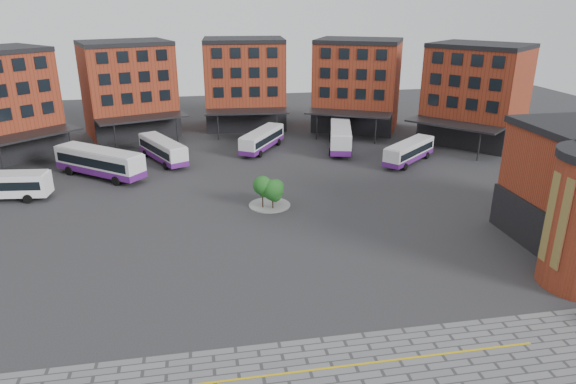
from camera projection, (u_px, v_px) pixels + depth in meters
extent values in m
plane|color=#28282B|center=(267.00, 260.00, 43.05)|extent=(160.00, 160.00, 0.00)
cube|color=gold|center=(333.00, 367.00, 30.48)|extent=(26.00, 0.15, 0.02)
cube|color=black|center=(22.00, 147.00, 68.33)|extent=(10.00, 9.07, 4.00)
cube|color=black|center=(13.00, 93.00, 65.67)|extent=(8.60, 7.77, 8.00)
cube|color=black|center=(28.00, 136.00, 66.28)|extent=(12.61, 11.97, 0.25)
cylinder|color=black|center=(2.00, 161.00, 62.59)|extent=(0.20, 0.20, 4.00)
cylinder|color=black|center=(71.00, 145.00, 69.32)|extent=(0.20, 0.20, 4.00)
cube|color=maroon|center=(129.00, 91.00, 80.79)|extent=(15.55, 13.69, 14.00)
cube|color=black|center=(140.00, 128.00, 78.59)|extent=(12.45, 4.71, 4.00)
cube|color=black|center=(124.00, 43.00, 78.21)|extent=(15.65, 13.97, 0.60)
cube|color=black|center=(135.00, 81.00, 75.89)|extent=(10.87, 3.87, 8.00)
cube|color=black|center=(142.00, 118.00, 75.97)|extent=(13.72, 8.39, 0.25)
cylinder|color=black|center=(115.00, 138.00, 73.12)|extent=(0.20, 0.20, 4.00)
cylinder|color=black|center=(177.00, 130.00, 77.28)|extent=(0.20, 0.20, 4.00)
cube|color=maroon|center=(245.00, 85.00, 86.13)|extent=(13.67, 10.88, 14.00)
cube|color=black|center=(247.00, 121.00, 83.38)|extent=(13.00, 1.41, 4.00)
cube|color=black|center=(244.00, 40.00, 83.55)|extent=(13.69, 11.18, 0.60)
cube|color=black|center=(245.00, 76.00, 80.66)|extent=(11.42, 0.95, 8.00)
cube|color=black|center=(247.00, 111.00, 80.49)|extent=(13.28, 5.30, 0.25)
cylinder|color=black|center=(218.00, 127.00, 79.06)|extent=(0.20, 0.20, 4.00)
cylinder|color=black|center=(277.00, 126.00, 79.99)|extent=(0.20, 0.20, 4.00)
cube|color=maroon|center=(357.00, 87.00, 84.52)|extent=(16.12, 14.81, 14.00)
cube|color=black|center=(350.00, 123.00, 81.94)|extent=(11.81, 6.35, 4.00)
cube|color=black|center=(359.00, 41.00, 81.94)|extent=(16.26, 15.08, 0.60)
cube|color=black|center=(352.00, 77.00, 79.22)|extent=(10.26, 5.33, 8.00)
cube|color=black|center=(348.00, 113.00, 79.13)|extent=(13.58, 9.82, 0.25)
cylinder|color=black|center=(317.00, 127.00, 79.45)|extent=(0.20, 0.20, 4.00)
cylinder|color=black|center=(376.00, 131.00, 77.00)|extent=(0.20, 0.20, 4.00)
cube|color=maroon|center=(475.00, 96.00, 76.22)|extent=(16.02, 16.39, 14.00)
cube|color=black|center=(458.00, 135.00, 74.50)|extent=(8.74, 10.28, 4.00)
cube|color=black|center=(482.00, 45.00, 73.64)|extent=(16.25, 16.58, 0.60)
cube|color=black|center=(464.00, 85.00, 71.81)|extent=(7.47, 8.86, 8.00)
cube|color=black|center=(453.00, 125.00, 72.10)|extent=(11.73, 12.79, 0.25)
cylinder|color=black|center=(417.00, 136.00, 74.24)|extent=(0.20, 0.20, 4.00)
cylinder|color=black|center=(479.00, 146.00, 68.79)|extent=(0.20, 0.20, 4.00)
cube|color=black|center=(532.00, 228.00, 44.31)|extent=(0.40, 12.00, 4.00)
cube|color=red|center=(556.00, 221.00, 37.08)|extent=(0.12, 2.20, 7.00)
cylinder|color=gray|center=(270.00, 205.00, 54.41)|extent=(4.40, 4.40, 0.12)
cylinder|color=#332114|center=(263.00, 200.00, 53.42)|extent=(0.14, 0.14, 1.82)
sphere|color=#1B4F1A|center=(262.00, 185.00, 52.84)|extent=(1.98, 1.98, 1.98)
sphere|color=#1B4F1A|center=(265.00, 191.00, 52.93)|extent=(1.38, 1.38, 1.38)
cylinder|color=#332114|center=(276.00, 197.00, 54.89)|extent=(0.14, 0.14, 1.29)
sphere|color=#1B4F1A|center=(276.00, 187.00, 54.48)|extent=(1.73, 1.73, 1.73)
sphere|color=#1B4F1A|center=(278.00, 191.00, 54.51)|extent=(1.21, 1.21, 1.21)
cylinder|color=#332114|center=(273.00, 202.00, 53.27)|extent=(0.14, 0.14, 1.52)
sphere|color=#1B4F1A|center=(273.00, 190.00, 52.79)|extent=(2.17, 2.17, 2.17)
sphere|color=#1B4F1A|center=(275.00, 194.00, 52.85)|extent=(1.52, 1.52, 1.52)
cylinder|color=black|center=(28.00, 199.00, 54.90)|extent=(1.01, 0.41, 0.98)
cylinder|color=black|center=(37.00, 191.00, 57.19)|extent=(1.01, 0.41, 0.98)
cube|color=silver|center=(100.00, 161.00, 62.49)|extent=(11.49, 10.02, 2.78)
cube|color=black|center=(99.00, 160.00, 62.42)|extent=(10.75, 9.44, 1.08)
cube|color=silver|center=(98.00, 150.00, 61.98)|extent=(11.03, 9.62, 0.14)
cube|color=black|center=(65.00, 153.00, 65.15)|extent=(1.60, 1.95, 1.25)
cube|color=#551974|center=(101.00, 169.00, 62.84)|extent=(11.54, 10.08, 0.79)
cylinder|color=black|center=(69.00, 171.00, 63.62)|extent=(1.10, 0.98, 1.13)
cylinder|color=black|center=(87.00, 165.00, 65.95)|extent=(1.10, 0.98, 1.13)
cylinder|color=black|center=(116.00, 181.00, 60.05)|extent=(1.10, 0.98, 1.13)
cylinder|color=black|center=(133.00, 174.00, 62.38)|extent=(1.10, 0.98, 1.13)
cube|color=silver|center=(163.00, 149.00, 68.56)|extent=(6.88, 10.75, 2.40)
cube|color=black|center=(163.00, 148.00, 68.50)|extent=(6.56, 10.00, 0.93)
cube|color=silver|center=(162.00, 140.00, 68.12)|extent=(6.60, 10.32, 0.12)
cube|color=black|center=(148.00, 139.00, 72.47)|extent=(1.92, 1.01, 1.08)
cube|color=#551974|center=(163.00, 155.00, 68.86)|extent=(6.93, 10.80, 0.68)
cylinder|color=black|center=(145.00, 154.00, 70.93)|extent=(0.69, 1.01, 0.98)
cylinder|color=black|center=(162.00, 151.00, 72.28)|extent=(0.69, 1.01, 0.98)
cylinder|color=black|center=(165.00, 166.00, 65.72)|extent=(0.69, 1.01, 0.98)
cylinder|color=black|center=(183.00, 163.00, 67.07)|extent=(0.69, 1.01, 0.98)
cube|color=silver|center=(262.00, 139.00, 73.76)|extent=(7.54, 10.15, 2.33)
cube|color=black|center=(262.00, 138.00, 73.70)|extent=(7.15, 9.47, 0.90)
cube|color=silver|center=(262.00, 131.00, 73.33)|extent=(7.24, 9.75, 0.11)
cube|color=black|center=(276.00, 129.00, 78.15)|extent=(1.78, 1.17, 1.05)
cube|color=#551974|center=(262.00, 144.00, 74.06)|extent=(7.60, 10.21, 0.67)
cylinder|color=black|center=(264.00, 141.00, 77.51)|extent=(0.74, 0.96, 0.95)
cylinder|color=black|center=(279.00, 142.00, 76.70)|extent=(0.74, 0.96, 0.95)
cylinder|color=black|center=(245.00, 152.00, 71.68)|extent=(0.74, 0.96, 0.95)
cylinder|color=black|center=(260.00, 154.00, 70.87)|extent=(0.74, 0.96, 0.95)
cube|color=silver|center=(340.00, 135.00, 74.44)|extent=(5.92, 12.79, 2.78)
cube|color=black|center=(340.00, 134.00, 74.37)|extent=(5.73, 11.84, 1.08)
cube|color=silver|center=(341.00, 125.00, 73.93)|extent=(5.69, 12.27, 0.14)
cube|color=black|center=(340.00, 124.00, 80.08)|extent=(2.36, 0.73, 1.25)
cube|color=#551974|center=(340.00, 142.00, 74.79)|extent=(5.97, 12.84, 0.79)
cylinder|color=black|center=(330.00, 138.00, 78.78)|extent=(0.62, 1.18, 1.13)
cylinder|color=black|center=(349.00, 138.00, 78.57)|extent=(0.62, 1.18, 1.13)
cylinder|color=black|center=(330.00, 152.00, 71.34)|extent=(0.62, 1.18, 1.13)
cylinder|color=black|center=(351.00, 153.00, 71.13)|extent=(0.62, 1.18, 1.13)
cube|color=silver|center=(409.00, 151.00, 68.10)|extent=(9.22, 8.41, 2.27)
cube|color=black|center=(409.00, 150.00, 68.05)|extent=(8.64, 7.92, 0.88)
cube|color=silver|center=(410.00, 142.00, 67.69)|extent=(8.85, 8.07, 0.11)
cube|color=black|center=(426.00, 142.00, 71.66)|extent=(1.38, 1.57, 1.02)
cube|color=#551974|center=(409.00, 157.00, 68.39)|extent=(9.28, 8.47, 0.65)
cylinder|color=black|center=(412.00, 152.00, 71.57)|extent=(0.88, 0.82, 0.93)
cylinder|color=black|center=(427.00, 155.00, 70.21)|extent=(0.88, 0.82, 0.93)
cylinder|color=black|center=(389.00, 163.00, 66.83)|extent=(0.88, 0.82, 0.93)
cylinder|color=black|center=(405.00, 167.00, 65.47)|extent=(0.88, 0.82, 0.93)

